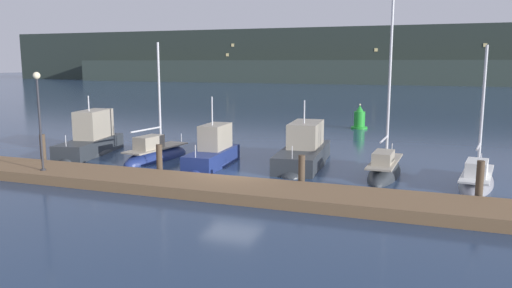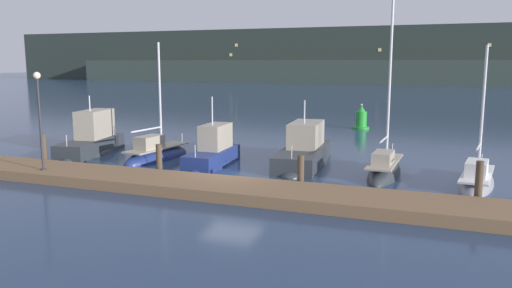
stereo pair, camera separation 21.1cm
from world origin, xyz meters
name	(u,v)px [view 1 (the left image)]	position (x,y,z in m)	size (l,w,h in m)	color
ground_plane	(232,180)	(0.00, 0.00, 0.00)	(400.00, 400.00, 0.00)	navy
dock	(211,187)	(0.00, -2.28, 0.23)	(27.12, 2.80, 0.45)	brown
mooring_pile_0	(43,151)	(-10.22, -0.63, 0.85)	(0.28, 0.28, 1.69)	#4C3D2D
mooring_pile_1	(159,161)	(-3.41, -0.63, 0.78)	(0.28, 0.28, 1.56)	#4C3D2D
mooring_pile_2	(302,173)	(3.41, -0.63, 0.75)	(0.28, 0.28, 1.51)	#4C3D2D
mooring_pile_3	(479,184)	(10.22, -0.63, 0.87)	(0.28, 0.28, 1.73)	#4C3D2D
motorboat_berth_1	(91,146)	(-10.38, 3.30, 0.48)	(2.99, 6.36, 4.00)	#2D3338
sailboat_berth_2	(156,157)	(-5.90, 3.13, 0.14)	(2.12, 5.24, 7.09)	navy
motorboat_berth_3	(213,158)	(-2.28, 2.77, 0.41)	(1.89, 5.02, 4.08)	navy
motorboat_berth_4	(304,157)	(2.10, 4.68, 0.39)	(2.78, 7.22, 3.98)	#2D3338
sailboat_berth_5	(384,172)	(6.39, 3.46, 0.14)	(1.59, 5.24, 8.84)	#2D3338
sailboat_berth_6	(476,182)	(10.38, 2.88, 0.13)	(2.04, 5.26, 6.63)	gray
channel_buoy	(359,119)	(2.69, 20.09, 0.76)	(1.32, 1.32, 2.02)	green
dock_lamppost	(39,106)	(-8.13, -2.89, 3.39)	(0.32, 0.32, 4.44)	#2D2D33
hillside_backdrop	(396,57)	(-2.43, 114.49, 6.56)	(240.00, 23.00, 14.23)	#28332D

